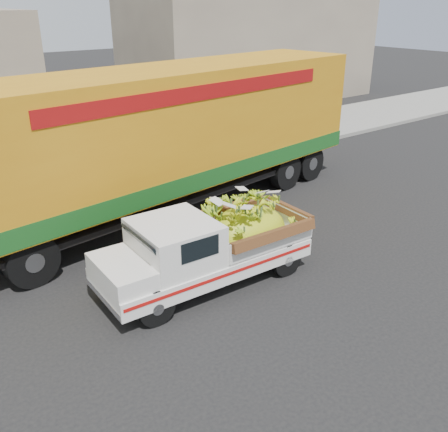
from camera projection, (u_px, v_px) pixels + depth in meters
ground at (199, 277)px, 10.39m from camera, size 100.00×100.00×0.00m
curb at (86, 195)px, 14.58m from camera, size 60.00×0.25×0.15m
sidewalk at (59, 176)px, 16.11m from camera, size 60.00×4.00×0.14m
building_right at (252, 45)px, 27.78m from camera, size 14.00×6.00×6.00m
pickup_truck at (219, 243)px, 10.05m from camera, size 4.41×1.77×1.52m
semi_trailer at (173, 135)px, 12.86m from camera, size 12.04×3.96×3.80m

